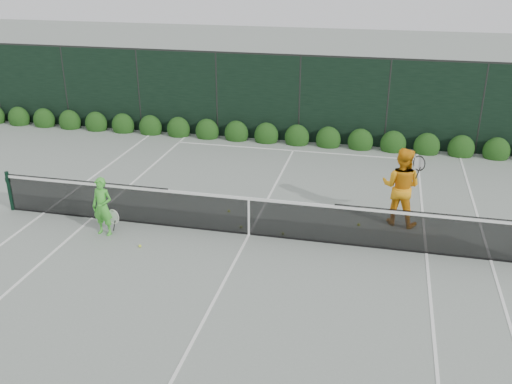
# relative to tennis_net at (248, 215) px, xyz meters

# --- Properties ---
(ground) EXTENTS (80.00, 80.00, 0.00)m
(ground) POSITION_rel_tennis_net_xyz_m (0.02, 0.00, -0.53)
(ground) COLOR gray
(ground) RESTS_ON ground
(tennis_net) EXTENTS (12.90, 0.10, 1.07)m
(tennis_net) POSITION_rel_tennis_net_xyz_m (0.00, 0.00, 0.00)
(tennis_net) COLOR black
(tennis_net) RESTS_ON ground
(player_woman) EXTENTS (0.63, 0.40, 1.43)m
(player_woman) POSITION_rel_tennis_net_xyz_m (-3.36, -0.72, 0.18)
(player_woman) COLOR green
(player_woman) RESTS_ON ground
(player_man) EXTENTS (1.12, 0.97, 1.97)m
(player_man) POSITION_rel_tennis_net_xyz_m (3.49, 1.45, 0.46)
(player_man) COLOR #FFA415
(player_man) RESTS_ON ground
(court_lines) EXTENTS (11.03, 23.83, 0.01)m
(court_lines) POSITION_rel_tennis_net_xyz_m (0.02, 0.00, -0.53)
(court_lines) COLOR white
(court_lines) RESTS_ON ground
(windscreen_fence) EXTENTS (32.00, 21.07, 3.06)m
(windscreen_fence) POSITION_rel_tennis_net_xyz_m (0.02, -2.71, 0.98)
(windscreen_fence) COLOR black
(windscreen_fence) RESTS_ON ground
(hedge_row) EXTENTS (31.66, 0.65, 0.94)m
(hedge_row) POSITION_rel_tennis_net_xyz_m (0.02, 7.15, -0.30)
(hedge_row) COLOR #10360E
(hedge_row) RESTS_ON ground
(tennis_balls) EXTENTS (4.90, 2.37, 0.07)m
(tennis_balls) POSITION_rel_tennis_net_xyz_m (0.01, 0.30, -0.50)
(tennis_balls) COLOR #D1E833
(tennis_balls) RESTS_ON ground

